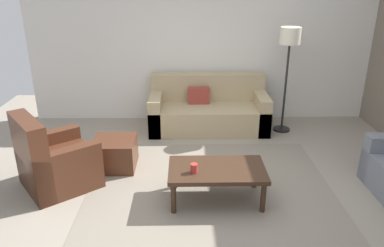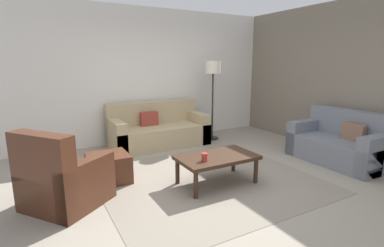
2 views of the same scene
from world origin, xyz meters
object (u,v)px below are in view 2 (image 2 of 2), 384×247
armchair_leather (62,182)px  cup (205,157)px  coffee_table (217,159)px  lamp_standing (213,75)px  couch_loveseat (341,144)px  ottoman (109,168)px  couch_main (157,130)px

armchair_leather → cup: armchair_leather is taller
coffee_table → lamp_standing: bearing=58.6°
couch_loveseat → cup: bearing=176.6°
couch_loveseat → armchair_leather: bearing=172.5°
ottoman → coffee_table: coffee_table is taller
couch_loveseat → armchair_leather: (-4.38, 0.57, 0.01)m
cup → lamp_standing: (1.54, 2.18, 0.95)m
couch_loveseat → lamp_standing: lamp_standing is taller
couch_main → coffee_table: (-0.03, -2.26, 0.06)m
armchair_leather → ottoman: bearing=37.5°
couch_main → coffee_table: bearing=-90.7°
couch_main → lamp_standing: size_ratio=1.15×
ottoman → cup: (1.05, -0.92, 0.26)m
couch_loveseat → coffee_table: (-2.40, 0.25, 0.06)m
couch_main → couch_loveseat: size_ratio=1.29×
cup → lamp_standing: lamp_standing is taller
couch_loveseat → lamp_standing: 2.82m
couch_loveseat → armchair_leather: armchair_leather is taller
cup → lamp_standing: size_ratio=0.06×
armchair_leather → coffee_table: (1.97, -0.32, 0.05)m
couch_loveseat → coffee_table: bearing=174.0°
coffee_table → lamp_standing: size_ratio=0.64×
lamp_standing → couch_loveseat: bearing=-64.2°
couch_main → couch_loveseat: same height
cup → couch_main: bearing=82.9°
armchair_leather → ottoman: armchair_leather is taller
coffee_table → cup: 0.30m
couch_main → armchair_leather: bearing=-135.8°
couch_main → armchair_leather: 2.79m
couch_main → armchair_leather: (-2.00, -1.94, 0.01)m
couch_loveseat → cup: size_ratio=14.54×
couch_main → lamp_standing: (1.24, -0.18, 1.11)m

